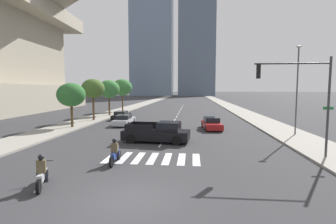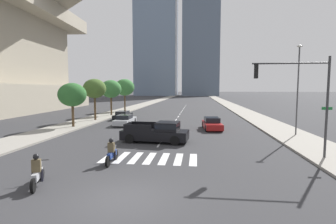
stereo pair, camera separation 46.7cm
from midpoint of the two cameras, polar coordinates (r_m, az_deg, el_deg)
The scene contains 17 objects.
ground_plane at distance 10.66m, azimuth -8.98°, elevation -18.73°, with size 800.00×800.00×0.00m, color #333335.
sidewalk_east at distance 40.60m, azimuth 19.17°, elevation -1.09°, with size 4.00×260.00×0.15m, color gray.
sidewalk_west at distance 42.09m, azimuth -13.28°, elevation -0.73°, with size 4.00×260.00×0.15m, color gray.
crosswalk_near at distance 16.12m, azimuth -3.26°, elevation -10.31°, with size 5.85×2.73×0.01m.
lane_divider_center at distance 43.60m, azimuth 2.99°, elevation -0.49°, with size 0.14×50.00×0.01m.
motorcycle_lead at distance 15.24m, azimuth -11.66°, elevation -9.08°, with size 0.70×2.12×1.49m.
motorcycle_trailing at distance 12.85m, azimuth -26.37°, elevation -12.23°, with size 1.04×2.05×1.49m.
pickup_truck at distance 20.66m, azimuth -1.58°, elevation -4.56°, with size 5.54×2.52×1.67m.
sedan_silver_0 at distance 30.97m, azimuth -9.21°, elevation -1.81°, with size 1.83×4.82×1.24m.
sedan_red_1 at distance 27.67m, azimuth 10.33°, elevation -2.64°, with size 2.10×4.40×1.27m.
sedan_black_2 at distance 36.94m, azimuth -9.73°, elevation -0.73°, with size 1.77×4.80×1.18m.
traffic_signal_near at distance 17.42m, azimuth 28.13°, elevation 4.65°, with size 4.75×0.28×6.11m.
street_lamp_east at distance 25.76m, azimuth 27.63°, elevation 5.63°, with size 0.50×0.24×8.04m.
street_tree_nearest at distance 29.82m, azimuth -20.29°, elevation 3.63°, with size 3.04×3.04×4.83m.
street_tree_second at distance 35.44m, azimuth -15.81°, elevation 5.05°, with size 3.04×3.04×5.52m.
street_tree_third at distance 41.55m, azimuth -12.38°, elevation 5.06°, with size 3.31×3.31×5.58m.
street_tree_fourth at distance 48.94m, azimuth -9.45°, elevation 5.47°, with size 3.69×3.69×6.05m.
Camera 2 is at (2.89, -9.36, 4.31)m, focal length 27.14 mm.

